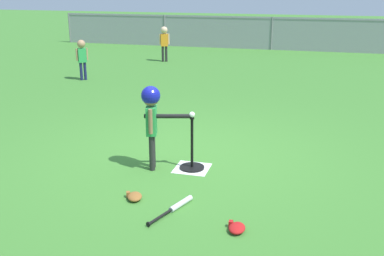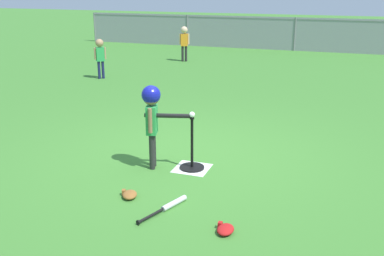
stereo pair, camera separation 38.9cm
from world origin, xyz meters
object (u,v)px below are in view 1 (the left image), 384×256
at_px(batting_tee, 192,160).
at_px(spare_bat_silver, 177,206).
at_px(glove_near_bats, 237,228).
at_px(batter_child, 152,111).
at_px(glove_by_plate, 134,196).
at_px(fielder_deep_left, 164,39).
at_px(fielder_near_left, 82,54).
at_px(baseball_on_tee, 192,115).

bearing_deg(batting_tee, spare_bat_silver, -83.00).
bearing_deg(glove_near_bats, batting_tee, 120.85).
distance_m(batter_child, glove_near_bats, 1.96).
relative_size(glove_by_plate, glove_near_bats, 1.20).
relative_size(batter_child, spare_bat_silver, 1.56).
relative_size(fielder_deep_left, spare_bat_silver, 1.50).
bearing_deg(glove_near_bats, spare_bat_silver, 158.00).
relative_size(fielder_near_left, spare_bat_silver, 1.41).
xyz_separation_m(batter_child, fielder_near_left, (-3.59, 4.84, -0.14)).
bearing_deg(batter_child, fielder_near_left, 126.58).
bearing_deg(spare_bat_silver, glove_by_plate, 170.35).
relative_size(fielder_near_left, glove_near_bats, 4.45).
relative_size(baseball_on_tee, glove_near_bats, 0.34).
distance_m(spare_bat_silver, glove_near_bats, 0.75).
distance_m(baseball_on_tee, glove_by_plate, 1.29).
relative_size(batter_child, fielder_near_left, 1.11).
distance_m(fielder_deep_left, spare_bat_silver, 9.51).
bearing_deg(fielder_near_left, batting_tee, -49.13).
bearing_deg(glove_by_plate, batter_child, 96.35).
distance_m(batting_tee, baseball_on_tee, 0.62).
distance_m(batter_child, fielder_near_left, 6.02).
bearing_deg(fielder_deep_left, batter_child, -72.35).
bearing_deg(glove_near_bats, batter_child, 136.18).
height_order(batter_child, spare_bat_silver, batter_child).
relative_size(batting_tee, baseball_on_tee, 9.30).
bearing_deg(glove_near_bats, glove_by_plate, 163.10).
bearing_deg(batting_tee, glove_near_bats, -59.15).
distance_m(fielder_deep_left, fielder_near_left, 3.31).
xyz_separation_m(fielder_deep_left, glove_by_plate, (2.64, -8.86, -0.64)).
distance_m(batter_child, glove_by_plate, 1.16).
distance_m(baseball_on_tee, glove_near_bats, 1.76).
height_order(baseball_on_tee, spare_bat_silver, baseball_on_tee).
height_order(baseball_on_tee, glove_near_bats, baseball_on_tee).
bearing_deg(baseball_on_tee, glove_by_plate, -110.53).
bearing_deg(baseball_on_tee, spare_bat_silver, -83.00).
bearing_deg(batting_tee, glove_by_plate, -110.53).
relative_size(baseball_on_tee, glove_by_plate, 0.28).
xyz_separation_m(batting_tee, glove_near_bats, (0.83, -1.39, -0.08)).
xyz_separation_m(fielder_near_left, glove_by_plate, (3.69, -5.73, -0.60)).
relative_size(batter_child, glove_by_plate, 4.12).
xyz_separation_m(fielder_deep_left, spare_bat_silver, (3.16, -8.95, -0.64)).
bearing_deg(spare_bat_silver, batting_tee, 97.00).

